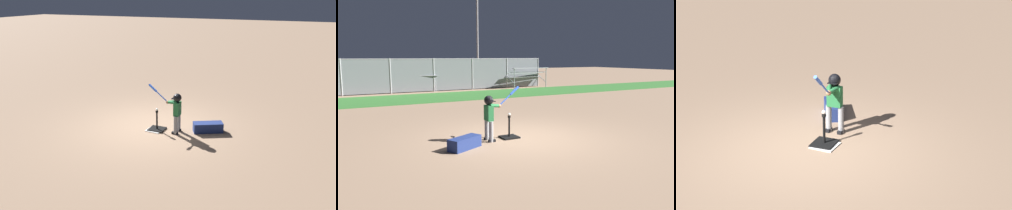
# 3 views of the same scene
# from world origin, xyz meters

# --- Properties ---
(ground_plane) EXTENTS (90.00, 90.00, 0.00)m
(ground_plane) POSITION_xyz_m (0.00, 0.00, 0.00)
(ground_plane) COLOR #93755B
(home_plate) EXTENTS (0.47, 0.47, 0.02)m
(home_plate) POSITION_xyz_m (-0.23, 0.21, 0.01)
(home_plate) COLOR white
(home_plate) RESTS_ON ground_plane
(batting_tee) EXTENTS (0.46, 0.42, 0.59)m
(batting_tee) POSITION_xyz_m (-0.28, 0.18, 0.07)
(batting_tee) COLOR black
(batting_tee) RESTS_ON ground_plane
(batter_child) EXTENTS (1.00, 0.36, 1.37)m
(batter_child) POSITION_xyz_m (-0.85, 0.13, 0.75)
(batter_child) COLOR gray
(batter_child) RESTS_ON ground_plane
(baseball) EXTENTS (0.07, 0.07, 0.07)m
(baseball) POSITION_xyz_m (-0.28, 0.18, 0.63)
(baseball) COLOR white
(baseball) RESTS_ON batting_tee
(equipment_bag) EXTENTS (0.89, 0.67, 0.28)m
(equipment_bag) POSITION_xyz_m (-1.69, -0.25, 0.14)
(equipment_bag) COLOR navy
(equipment_bag) RESTS_ON ground_plane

